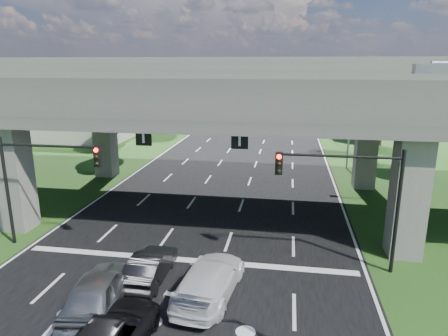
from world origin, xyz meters
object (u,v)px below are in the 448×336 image
(streetlight_beyond, at_px, (330,94))
(car_white, at_px, (209,279))
(car_silver, at_px, (99,291))
(signal_right, at_px, (351,187))
(streetlight_far, at_px, (347,107))
(car_trailing, at_px, (110,336))
(car_dark, at_px, (150,266))
(signal_left, at_px, (41,172))

(streetlight_beyond, xyz_separation_m, car_white, (-8.30, -39.44, -5.04))
(car_silver, bearing_deg, car_white, -165.00)
(signal_right, relative_size, streetlight_far, 0.60)
(streetlight_far, distance_m, car_trailing, 30.00)
(streetlight_far, relative_size, car_white, 1.88)
(signal_right, distance_m, car_dark, 9.93)
(signal_left, xyz_separation_m, car_white, (9.62, -3.38, -3.38))
(signal_right, relative_size, streetlight_beyond, 0.60)
(car_dark, bearing_deg, signal_left, -20.80)
(signal_right, bearing_deg, car_trailing, -139.51)
(streetlight_far, bearing_deg, streetlight_beyond, 90.00)
(car_dark, bearing_deg, streetlight_far, -116.50)
(car_dark, relative_size, car_trailing, 0.83)
(car_dark, bearing_deg, streetlight_beyond, -106.30)
(car_dark, relative_size, car_white, 0.77)
(signal_right, distance_m, streetlight_beyond, 36.17)
(signal_left, xyz_separation_m, car_trailing, (6.98, -7.40, -3.46))
(car_white, bearing_deg, car_trailing, 63.23)
(streetlight_far, bearing_deg, signal_left, -131.78)
(streetlight_beyond, distance_m, car_white, 40.62)
(car_silver, xyz_separation_m, car_trailing, (1.51, -2.31, -0.16))
(signal_right, height_order, car_white, signal_right)
(streetlight_beyond, relative_size, car_trailing, 2.00)
(car_silver, height_order, car_white, car_silver)
(signal_right, distance_m, car_white, 7.69)
(signal_left, bearing_deg, car_dark, -20.71)
(signal_right, xyz_separation_m, signal_left, (-15.65, 0.00, 0.00))
(streetlight_far, xyz_separation_m, car_trailing, (-10.94, -27.46, -5.12))
(signal_left, bearing_deg, car_white, -19.35)
(signal_left, height_order, car_silver, signal_left)
(signal_left, relative_size, streetlight_beyond, 0.60)
(car_white, bearing_deg, signal_left, -12.78)
(streetlight_far, relative_size, car_dark, 2.43)
(signal_right, xyz_separation_m, car_white, (-6.02, -3.38, -3.38))
(signal_left, distance_m, streetlight_far, 26.95)
(car_dark, distance_m, car_white, 3.04)
(signal_right, bearing_deg, car_white, -150.70)
(streetlight_beyond, bearing_deg, signal_left, -116.43)
(streetlight_beyond, height_order, car_white, streetlight_beyond)
(car_dark, height_order, car_white, car_white)
(car_silver, bearing_deg, car_trailing, 115.86)
(signal_right, distance_m, car_trailing, 11.91)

